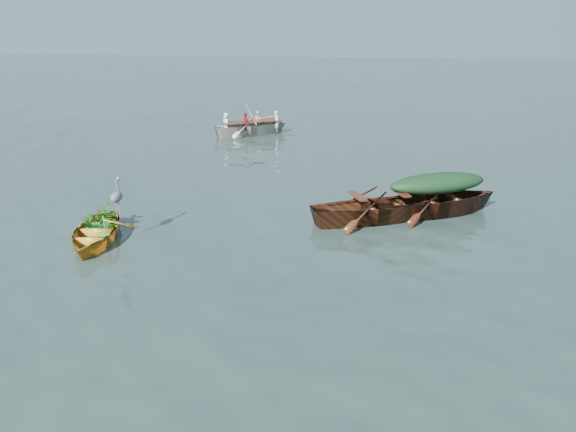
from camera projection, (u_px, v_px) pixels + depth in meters
name	position (u px, v px, depth m)	size (l,w,h in m)	color
ground	(229.00, 280.00, 10.80)	(140.00, 140.00, 0.00)	#2E403C
yellow_dinghy	(96.00, 242.00, 12.64)	(1.37, 3.17, 0.85)	gold
green_tarp_boat	(435.00, 214.00, 14.44)	(1.50, 4.81, 1.15)	#482410
open_wooden_boat	(378.00, 221.00, 13.98)	(1.47, 4.72, 1.12)	#593116
rowed_boat	(252.00, 135.00, 24.49)	(1.37, 4.58, 1.11)	silver
green_tarp_cover	(438.00, 183.00, 14.16)	(0.82, 2.65, 0.52)	#15351B
thwart_benches	(379.00, 199.00, 13.78)	(0.88, 2.36, 0.04)	#471D10
heron	(117.00, 204.00, 12.42)	(0.28, 0.40, 0.92)	gray
dinghy_weeds	(100.00, 204.00, 12.92)	(0.70, 0.90, 0.60)	#1A631B
rowers	(252.00, 114.00, 24.18)	(1.24, 3.21, 0.76)	white
oars	(252.00, 122.00, 24.30)	(2.60, 0.60, 0.06)	#A26D3D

